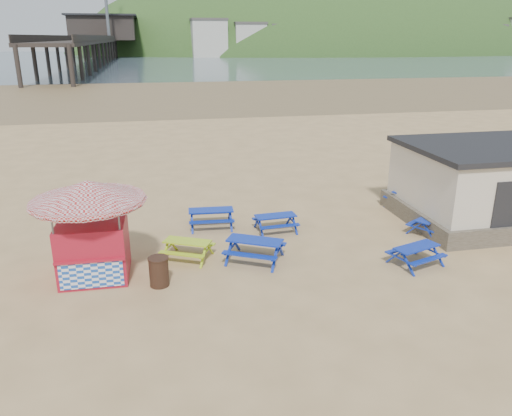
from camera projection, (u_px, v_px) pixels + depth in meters
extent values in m
plane|color=tan|center=(248.00, 249.00, 17.80)|extent=(400.00, 400.00, 0.00)
plane|color=olive|center=(172.00, 92.00, 68.71)|extent=(400.00, 400.00, 0.00)
plane|color=#465865|center=(156.00, 58.00, 175.16)|extent=(400.00, 400.00, 0.00)
cube|color=#162798|center=(276.00, 216.00, 19.24)|extent=(1.61, 0.72, 0.04)
cube|color=#162798|center=(271.00, 217.00, 19.80)|extent=(1.58, 0.33, 0.04)
cube|color=#162798|center=(280.00, 226.00, 18.85)|extent=(1.58, 0.33, 0.04)
cube|color=#162798|center=(211.00, 210.00, 19.64)|extent=(1.79, 0.80, 0.05)
cube|color=#162798|center=(210.00, 212.00, 20.27)|extent=(1.76, 0.37, 0.05)
cube|color=#162798|center=(212.00, 222.00, 19.18)|extent=(1.76, 0.37, 0.05)
cube|color=#162798|center=(414.00, 190.00, 21.78)|extent=(2.21, 1.59, 0.06)
cube|color=#162798|center=(401.00, 193.00, 22.41)|extent=(1.99, 1.13, 0.06)
cube|color=#162798|center=(427.00, 201.00, 21.37)|extent=(1.99, 1.13, 0.06)
cube|color=#162798|center=(255.00, 240.00, 16.63)|extent=(1.96, 1.51, 0.05)
cube|color=#162798|center=(260.00, 241.00, 17.28)|extent=(1.74, 1.11, 0.05)
cube|color=#162798|center=(249.00, 255.00, 16.17)|extent=(1.74, 1.11, 0.05)
cube|color=#162798|center=(417.00, 247.00, 16.38)|extent=(1.69, 1.08, 0.04)
cube|color=#162798|center=(404.00, 248.00, 16.89)|extent=(1.57, 0.71, 0.04)
cube|color=#162798|center=(429.00, 260.00, 16.03)|extent=(1.57, 0.71, 0.04)
cube|color=#162798|center=(431.00, 218.00, 19.04)|extent=(1.63, 1.35, 0.04)
cube|color=#162798|center=(418.00, 220.00, 19.47)|extent=(1.42, 1.02, 0.04)
cube|color=#162798|center=(443.00, 227.00, 18.77)|extent=(1.42, 1.02, 0.04)
cube|color=#BFD222|center=(187.00, 241.00, 16.81)|extent=(1.68, 1.25, 0.04)
cube|color=#BFD222|center=(193.00, 242.00, 17.37)|extent=(1.51, 0.90, 0.04)
cube|color=#BFD222|center=(182.00, 254.00, 16.41)|extent=(1.51, 0.90, 0.04)
cube|color=#A71529|center=(94.00, 249.00, 15.55)|extent=(2.07, 2.07, 1.84)
cube|color=#A71529|center=(90.00, 261.00, 14.55)|extent=(2.03, 0.14, 0.07)
cube|color=#194CB2|center=(91.00, 275.00, 14.73)|extent=(1.84, 0.08, 0.83)
cone|color=silver|center=(87.00, 191.00, 14.94)|extent=(3.57, 3.57, 0.64)
cylinder|color=silver|center=(89.00, 201.00, 15.04)|extent=(3.48, 3.48, 0.17)
cylinder|color=#352216|center=(159.00, 272.00, 15.06)|extent=(0.59, 0.59, 0.89)
cylinder|color=#352216|center=(158.00, 258.00, 14.91)|extent=(0.63, 0.63, 0.04)
cube|color=#665B4C|center=(492.00, 211.00, 20.64)|extent=(7.40, 5.40, 0.70)
cube|color=beige|center=(497.00, 176.00, 20.15)|extent=(7.00, 5.00, 2.30)
cube|color=black|center=(502.00, 147.00, 19.76)|extent=(7.30, 5.30, 0.20)
cube|color=black|center=(504.00, 209.00, 17.68)|extent=(0.90, 0.06, 2.00)
cube|color=black|center=(103.00, 40.00, 174.36)|extent=(9.00, 220.00, 0.60)
cube|color=black|center=(104.00, 29.00, 183.24)|extent=(22.00, 30.00, 8.00)
cube|color=black|center=(103.00, 16.00, 181.84)|extent=(24.00, 32.00, 0.60)
ellipsoid|color=#2D4C1E|center=(337.00, 73.00, 251.33)|extent=(264.00, 144.00, 108.00)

